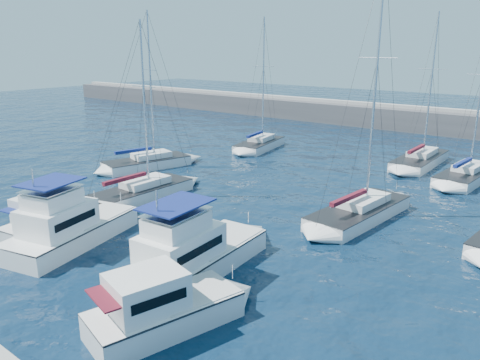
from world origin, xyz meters
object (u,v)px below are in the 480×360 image
Objects in this scene: sailboat_back_a at (260,144)px; sailboat_mid_a at (147,163)px; motor_yacht_stbd_inner at (190,256)px; sailboat_mid_d at (359,212)px; motor_yacht_stbd_outer at (160,310)px; sailboat_mid_b at (141,192)px; motor_yacht_port_outer at (50,221)px; motor_yacht_port_inner at (67,228)px; sailboat_back_c at (466,175)px; sailboat_back_b at (420,160)px.

sailboat_mid_a is at bearing -114.14° from sailboat_back_a.
sailboat_back_a reaches higher than motor_yacht_stbd_inner.
sailboat_mid_d is at bearing 14.19° from sailboat_mid_a.
motor_yacht_stbd_outer is 0.50× the size of sailboat_mid_b.
motor_yacht_stbd_inner reaches higher than motor_yacht_port_outer.
motor_yacht_port_inner is 11.29m from motor_yacht_stbd_outer.
sailboat_mid_d reaches higher than motor_yacht_stbd_inner.
motor_yacht_port_outer is at bearing -46.46° from sailboat_mid_a.
sailboat_back_c is at bearing -9.32° from sailboat_back_a.
sailboat_back_c reaches higher than motor_yacht_stbd_inner.
motor_yacht_stbd_outer is at bearing -87.95° from sailboat_mid_d.
sailboat_back_b is 1.02× the size of sailboat_back_c.
sailboat_mid_d is at bearing 37.97° from motor_yacht_port_inner.
motor_yacht_port_inner is 9.53m from sailboat_mid_b.
motor_yacht_stbd_outer is at bearing -26.85° from motor_yacht_port_inner.
motor_yacht_stbd_outer is at bearing -92.98° from sailboat_back_c.
sailboat_back_a is at bearing 90.01° from motor_yacht_port_outer.
sailboat_mid_a is at bearing 154.98° from motor_yacht_stbd_outer.
motor_yacht_stbd_inner is at bearing -29.18° from sailboat_mid_b.
motor_yacht_port_outer is 13.68m from motor_yacht_stbd_outer.
sailboat_mid_b reaches higher than motor_yacht_port_inner.
sailboat_back_b is at bearing 151.88° from sailboat_back_c.
motor_yacht_stbd_inner is at bearing -20.50° from sailboat_mid_a.
motor_yacht_stbd_inner is at bearing -2.11° from motor_yacht_port_inner.
sailboat_mid_b is 28.68m from sailboat_back_c.
sailboat_mid_a is (-19.22, 13.85, -0.61)m from motor_yacht_stbd_inner.
motor_yacht_stbd_outer is at bearing -37.12° from sailboat_mid_b.
sailboat_back_a reaches higher than motor_yacht_port_inner.
sailboat_back_b reaches higher than motor_yacht_port_outer.
sailboat_back_a is 1.02× the size of sailboat_back_c.
motor_yacht_port_inner is 0.52× the size of sailboat_mid_d.
sailboat_mid_d is (15.66, 6.36, 0.03)m from sailboat_mid_b.
sailboat_mid_a is at bearing -175.58° from sailboat_mid_d.
sailboat_back_c is at bearing 49.19° from motor_yacht_port_inner.
sailboat_back_a is 1.00× the size of sailboat_back_b.
motor_yacht_stbd_outer is 0.40× the size of sailboat_mid_d.
sailboat_mid_d reaches higher than sailboat_back_b.
sailboat_back_a is (-7.09, 29.81, -0.60)m from motor_yacht_port_inner.
sailboat_mid_b is (-1.21, 8.51, -0.44)m from motor_yacht_port_outer.
motor_yacht_stbd_inner is 31.84m from sailboat_back_b.
motor_yacht_stbd_inner is 0.69× the size of sailboat_mid_b.
motor_yacht_port_inner is at bearing -178.24° from motor_yacht_stbd_outer.
sailboat_mid_a is at bearing -139.66° from sailboat_back_b.
sailboat_mid_a is 1.02× the size of sailboat_back_c.
sailboat_mid_b is at bearing -152.39° from sailboat_mid_d.
sailboat_back_b is at bearing 106.03° from motor_yacht_stbd_outer.
motor_yacht_port_outer is at bearing -91.15° from sailboat_back_a.
sailboat_mid_b is (-12.20, 7.06, -0.63)m from motor_yacht_stbd_inner.
motor_yacht_stbd_outer is 33.07m from sailboat_back_c.
sailboat_back_c is (17.94, 29.87, -0.42)m from motor_yacht_port_outer.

